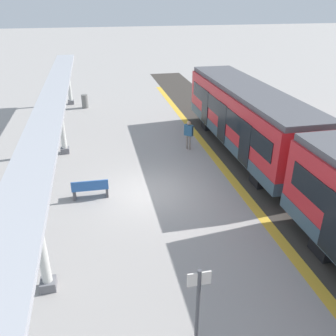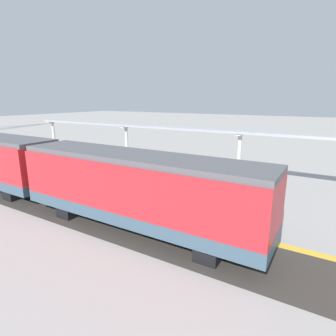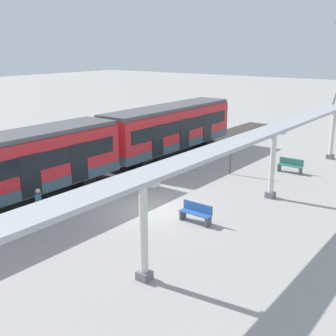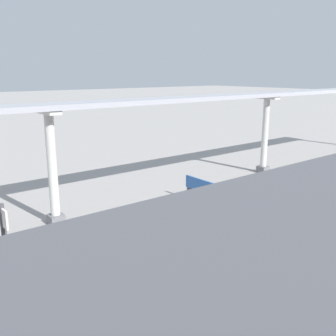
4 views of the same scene
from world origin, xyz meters
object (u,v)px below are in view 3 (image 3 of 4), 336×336
Objects in this scene: canopy_pillar_second at (144,230)px; passenger_waiting_near_edge at (39,202)px; canopy_pillar_third at (272,164)px; train_far_carriage at (169,130)px; bench_mid_platform at (196,213)px; canopy_pillar_fourth at (333,133)px; train_near_carriage at (14,169)px; bench_near_end at (290,165)px; platform_info_sign at (231,153)px.

passenger_waiting_near_edge is at bearing 172.63° from canopy_pillar_second.
train_far_carriage is at bearing 156.73° from canopy_pillar_third.
passenger_waiting_near_edge is (-5.34, -4.22, 0.57)m from bench_mid_platform.
passenger_waiting_near_edge is (-6.62, -19.03, -0.76)m from canopy_pillar_fourth.
canopy_pillar_fourth is (9.49, 5.79, -0.06)m from train_far_carriage.
train_near_carriage is 8.99m from bench_mid_platform.
canopy_pillar_fourth reaches higher than passenger_waiting_near_edge.
bench_near_end is at bearing 87.94° from bench_mid_platform.
bench_mid_platform is at bearing -104.61° from canopy_pillar_third.
train_far_carriage is at bearing -148.61° from canopy_pillar_fourth.
bench_mid_platform is at bearing 104.22° from canopy_pillar_second.
train_far_carriage is at bearing 123.94° from canopy_pillar_second.
canopy_pillar_fourth is 8.27m from platform_info_sign.
canopy_pillar_second is at bearing -90.00° from canopy_pillar_third.
train_near_carriage reaches higher than passenger_waiting_near_edge.
bench_near_end is 9.95m from bench_mid_platform.
passenger_waiting_near_edge reaches higher than bench_mid_platform.
train_near_carriage is at bearing 164.39° from passenger_waiting_near_edge.
bench_mid_platform is 7.87m from platform_info_sign.
platform_info_sign is at bearing -138.01° from bench_near_end.
train_far_carriage is 6.00m from platform_info_sign.
bench_mid_platform is (-1.29, 5.08, -1.33)m from canopy_pillar_second.
canopy_pillar_third is (0.00, 10.02, 0.00)m from canopy_pillar_second.
canopy_pillar_fourth is at bearing 63.24° from platform_info_sign.
bench_near_end is at bearing 6.18° from train_far_carriage.
canopy_pillar_fourth reaches higher than train_near_carriage.
canopy_pillar_third is (9.49, 8.36, -0.06)m from train_near_carriage.
platform_info_sign is 12.02m from passenger_waiting_near_edge.
canopy_pillar_fourth is 2.16× the size of passenger_waiting_near_edge.
canopy_pillar_third is at bearing 90.00° from canopy_pillar_second.
canopy_pillar_second is 2.16× the size of passenger_waiting_near_edge.
bench_near_end is (8.56, 13.37, -1.38)m from train_near_carriage.
passenger_waiting_near_edge is at bearing -141.63° from bench_mid_platform.
passenger_waiting_near_edge is at bearing -15.61° from train_near_carriage.
canopy_pillar_third is 5.27m from bench_mid_platform.
bench_near_end is at bearing 41.99° from platform_info_sign.
train_far_carriage is 16.99m from canopy_pillar_second.
canopy_pillar_second is 1.00× the size of canopy_pillar_third.
passenger_waiting_near_edge is at bearing -109.19° from canopy_pillar_fourth.
train_far_carriage reaches higher than bench_mid_platform.
canopy_pillar_second reaches higher than train_far_carriage.
platform_info_sign is (5.77, -1.58, -0.50)m from train_far_carriage.
bench_mid_platform is at bearing 38.37° from passenger_waiting_near_edge.
bench_near_end is 3.86m from platform_info_sign.
canopy_pillar_third is 2.16× the size of passenger_waiting_near_edge.
bench_near_end is at bearing 57.37° from train_near_carriage.
canopy_pillar_second is (9.49, -1.66, -0.06)m from train_near_carriage.
train_far_carriage is 7.34× the size of passenger_waiting_near_edge.
canopy_pillar_second and canopy_pillar_fourth have the same top height.
canopy_pillar_second is at bearing -7.37° from passenger_waiting_near_edge.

